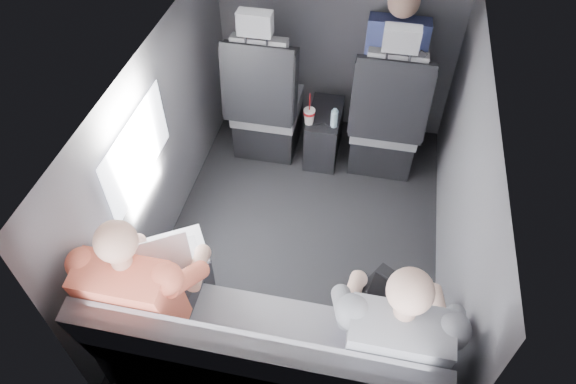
% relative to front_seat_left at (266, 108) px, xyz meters
% --- Properties ---
extents(floor, '(2.60, 2.60, 0.00)m').
position_rel_front_seat_left_xyz_m(floor, '(0.45, -0.84, -0.40)').
color(floor, black).
rests_on(floor, ground).
extents(ceiling, '(2.60, 2.60, 0.00)m').
position_rel_front_seat_left_xyz_m(ceiling, '(0.45, -0.84, 0.95)').
color(ceiling, '#B2B2AD').
rests_on(ceiling, panel_back).
extents(panel_left, '(0.02, 2.60, 1.35)m').
position_rel_front_seat_left_xyz_m(panel_left, '(-0.45, -0.84, 0.27)').
color(panel_left, '#56565B').
rests_on(panel_left, floor).
extents(panel_right, '(0.02, 2.60, 1.35)m').
position_rel_front_seat_left_xyz_m(panel_right, '(1.35, -0.84, 0.27)').
color(panel_right, '#56565B').
rests_on(panel_right, floor).
extents(panel_front, '(1.80, 0.02, 1.35)m').
position_rel_front_seat_left_xyz_m(panel_front, '(0.45, 0.46, 0.27)').
color(panel_front, '#56565B').
rests_on(panel_front, floor).
extents(panel_back, '(1.80, 0.02, 1.35)m').
position_rel_front_seat_left_xyz_m(panel_back, '(0.45, -2.14, 0.27)').
color(panel_back, '#56565B').
rests_on(panel_back, floor).
extents(side_window, '(0.02, 0.75, 0.42)m').
position_rel_front_seat_left_xyz_m(side_window, '(-0.43, -1.14, 0.50)').
color(side_window, white).
rests_on(side_window, panel_left).
extents(seatbelt, '(0.35, 0.11, 0.59)m').
position_rel_front_seat_left_xyz_m(seatbelt, '(0.90, -0.17, 0.40)').
color(seatbelt, black).
rests_on(seatbelt, front_seat_right).
extents(front_seat_left, '(0.52, 0.58, 1.26)m').
position_rel_front_seat_left_xyz_m(front_seat_left, '(0.00, 0.00, 0.00)').
color(front_seat_left, black).
rests_on(front_seat_left, floor).
extents(front_seat_right, '(0.52, 0.58, 1.26)m').
position_rel_front_seat_left_xyz_m(front_seat_right, '(0.90, 0.00, 0.00)').
color(front_seat_right, black).
rests_on(front_seat_right, floor).
extents(center_console, '(0.24, 0.48, 0.41)m').
position_rel_front_seat_left_xyz_m(center_console, '(0.45, 0.04, -0.20)').
color(center_console, black).
rests_on(center_console, floor).
extents(rear_bench, '(1.60, 0.57, 0.92)m').
position_rel_front_seat_left_xyz_m(rear_bench, '(0.45, -1.90, -0.09)').
color(rear_bench, '#57575B').
rests_on(rear_bench, floor).
extents(soda_cup, '(0.09, 0.09, 0.26)m').
position_rel_front_seat_left_xyz_m(soda_cup, '(0.35, -0.10, 0.06)').
color(soda_cup, white).
rests_on(soda_cup, center_console).
extents(water_bottle, '(0.05, 0.05, 0.15)m').
position_rel_front_seat_left_xyz_m(water_bottle, '(0.53, -0.10, 0.07)').
color(water_bottle, '#98B1CE').
rests_on(water_bottle, center_console).
extents(laptop_white, '(0.45, 0.51, 0.27)m').
position_rel_front_seat_left_xyz_m(laptop_white, '(-0.14, -1.60, 0.24)').
color(laptop_white, white).
rests_on(laptop_white, passenger_rear_left).
extents(laptop_black, '(0.41, 0.45, 0.24)m').
position_rel_front_seat_left_xyz_m(laptop_black, '(1.04, -1.63, 0.23)').
color(laptop_black, black).
rests_on(laptop_black, passenger_rear_right).
extents(passenger_rear_left, '(0.51, 0.63, 1.23)m').
position_rel_front_seat_left_xyz_m(passenger_rear_left, '(-0.14, -1.81, 0.23)').
color(passenger_rear_left, '#333438').
rests_on(passenger_rear_left, rear_bench).
extents(passenger_rear_right, '(0.51, 0.63, 1.24)m').
position_rel_front_seat_left_xyz_m(passenger_rear_right, '(1.03, -1.81, 0.24)').
color(passenger_rear_right, navy).
rests_on(passenger_rear_right, rear_bench).
extents(passenger_front_right, '(0.42, 0.42, 0.89)m').
position_rel_front_seat_left_xyz_m(passenger_front_right, '(0.89, 0.26, 0.36)').
color(passenger_front_right, navy).
rests_on(passenger_front_right, front_seat_right).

